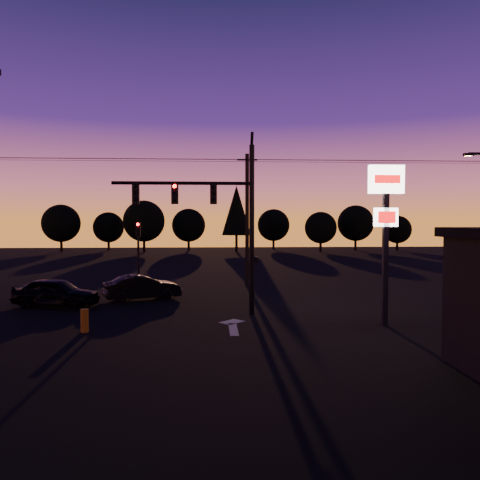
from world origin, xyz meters
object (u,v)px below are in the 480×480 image
at_px(traffic_signal_mast, 218,210).
at_px(bollard, 85,321).
at_px(pylon_sign, 386,210).
at_px(car_mid, 142,287).
at_px(secondary_signal, 138,246).
at_px(car_left, 56,292).

relative_size(traffic_signal_mast, bollard, 9.21).
xyz_separation_m(traffic_signal_mast, pylon_sign, (7.10, -2.49, -0.02)).
height_order(traffic_signal_mast, car_mid, traffic_signal_mast).
relative_size(traffic_signal_mast, secondary_signal, 1.97).
relative_size(secondary_signal, car_mid, 1.03).
bearing_deg(bollard, traffic_signal_mast, 30.52).
height_order(car_left, car_mid, car_left).
bearing_deg(pylon_sign, car_left, 162.00).
distance_m(traffic_signal_mast, secondary_signal, 9.19).
distance_m(bollard, car_mid, 7.74).
bearing_deg(car_left, traffic_signal_mast, -93.15).
height_order(pylon_sign, car_left, pylon_sign).
distance_m(secondary_signal, car_mid, 3.76).
bearing_deg(pylon_sign, car_mid, 148.27).
bearing_deg(pylon_sign, secondary_signal, 140.23).
relative_size(pylon_sign, car_mid, 1.61).
xyz_separation_m(traffic_signal_mast, bollard, (-5.35, -3.15, -4.47)).
bearing_deg(car_mid, pylon_sign, -142.73).
bearing_deg(traffic_signal_mast, car_left, 163.17).
bearing_deg(bollard, pylon_sign, 3.03).
xyz_separation_m(pylon_sign, car_left, (-15.44, 5.02, -4.17)).
distance_m(pylon_sign, car_left, 16.76).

